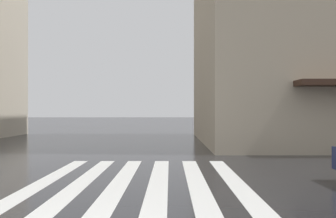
% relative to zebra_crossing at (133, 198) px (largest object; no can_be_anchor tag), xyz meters
% --- Properties ---
extents(zebra_crossing, '(13.00, 5.50, 0.01)m').
position_rel_zebra_crossing_xyz_m(zebra_crossing, '(0.00, 0.00, 0.00)').
color(zebra_crossing, silver).
rests_on(zebra_crossing, ground_plane).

